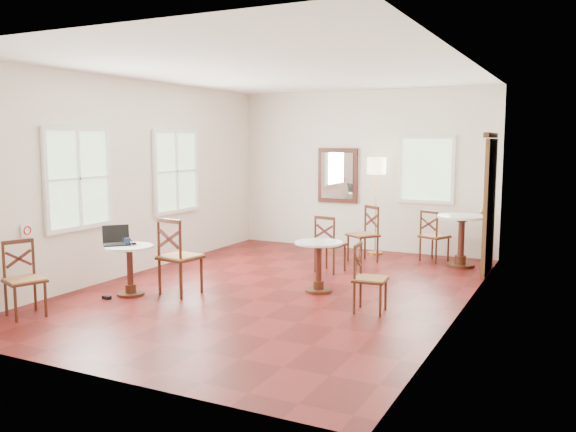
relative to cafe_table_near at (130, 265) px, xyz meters
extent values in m
plane|color=#601110|center=(1.64, 1.18, -0.42)|extent=(7.00, 7.00, 0.00)
cube|color=silver|center=(1.64, 4.68, 1.08)|extent=(5.00, 0.02, 3.00)
cube|color=silver|center=(1.64, -2.32, 1.08)|extent=(5.00, 0.02, 3.00)
cube|color=silver|center=(-0.86, 1.18, 1.08)|extent=(0.02, 7.00, 3.00)
cube|color=silver|center=(4.14, 1.18, 1.08)|extent=(0.02, 7.00, 3.00)
cube|color=white|center=(1.64, 1.18, 2.58)|extent=(5.00, 7.00, 0.02)
cube|color=#4F3316|center=(4.10, 3.58, 0.63)|extent=(0.06, 0.90, 2.10)
cube|color=#401E10|center=(4.08, 3.58, 1.73)|extent=(0.08, 1.02, 0.08)
sphere|color=#BF8C3F|center=(4.04, 3.26, 0.58)|extent=(0.07, 0.07, 0.07)
cube|color=#451A12|center=(1.14, 4.64, 0.98)|extent=(0.80, 0.05, 1.05)
cube|color=white|center=(1.14, 4.61, 0.98)|extent=(0.64, 0.02, 0.88)
cube|color=white|center=(-0.83, -0.92, 0.53)|extent=(0.02, 0.16, 0.16)
torus|color=red|center=(-0.82, -0.92, 0.53)|extent=(0.02, 0.12, 0.12)
cube|color=white|center=(-0.83, -0.02, 1.13)|extent=(0.06, 1.22, 1.42)
cube|color=white|center=(-0.83, 2.18, 1.13)|extent=(0.06, 1.22, 1.42)
cube|color=white|center=(2.84, 4.65, 1.13)|extent=(1.02, 0.06, 1.22)
cylinder|color=#401E10|center=(0.00, 0.00, -0.40)|extent=(0.37, 0.37, 0.04)
cylinder|color=#401E10|center=(0.00, 0.00, -0.33)|extent=(0.15, 0.15, 0.11)
cylinder|color=#451A12|center=(0.00, 0.00, -0.05)|extent=(0.08, 0.08, 0.55)
cylinder|color=#401E10|center=(0.00, 0.00, 0.20)|extent=(0.13, 0.13, 0.05)
cylinder|color=white|center=(0.00, 0.00, 0.24)|extent=(0.64, 0.64, 0.03)
cylinder|color=#401E10|center=(2.19, 1.30, -0.40)|extent=(0.38, 0.38, 0.04)
cylinder|color=#401E10|center=(2.19, 1.30, -0.32)|extent=(0.15, 0.15, 0.11)
cylinder|color=#451A12|center=(2.19, 1.30, -0.04)|extent=(0.08, 0.08, 0.56)
cylinder|color=#401E10|center=(2.19, 1.30, 0.22)|extent=(0.13, 0.13, 0.06)
cylinder|color=white|center=(2.19, 1.30, 0.26)|extent=(0.66, 0.66, 0.03)
cylinder|color=#401E10|center=(3.63, 3.87, -0.40)|extent=(0.46, 0.46, 0.05)
cylinder|color=#401E10|center=(3.63, 3.87, -0.30)|extent=(0.18, 0.18, 0.14)
cylinder|color=#451A12|center=(3.63, 3.87, 0.04)|extent=(0.10, 0.10, 0.69)
cylinder|color=#401E10|center=(3.63, 3.87, 0.36)|extent=(0.16, 0.16, 0.07)
cylinder|color=white|center=(3.63, 3.87, 0.41)|extent=(0.80, 0.80, 0.03)
cylinder|color=#401E10|center=(0.79, 0.53, -0.17)|extent=(0.04, 0.04, 0.49)
cylinder|color=#401E10|center=(0.74, 0.13, -0.17)|extent=(0.04, 0.04, 0.49)
cylinder|color=#401E10|center=(0.40, 0.58, -0.17)|extent=(0.04, 0.04, 0.49)
cylinder|color=#401E10|center=(0.35, 0.19, -0.17)|extent=(0.04, 0.04, 0.49)
cube|color=#401E10|center=(0.57, 0.36, 0.08)|extent=(0.54, 0.54, 0.03)
cube|color=#9F6D40|center=(0.57, 0.36, 0.10)|extent=(0.52, 0.52, 0.04)
cylinder|color=#401E10|center=(0.74, 0.13, 0.35)|extent=(0.04, 0.04, 0.55)
cylinder|color=#401E10|center=(0.35, 0.19, 0.35)|extent=(0.04, 0.04, 0.55)
cube|color=#401E10|center=(0.54, 0.16, 0.60)|extent=(0.42, 0.09, 0.05)
cube|color=#451A12|center=(0.54, 0.16, 0.36)|extent=(0.36, 0.07, 0.24)
cube|color=#451A12|center=(0.54, 0.16, 0.36)|extent=(0.36, 0.07, 0.24)
cylinder|color=#401E10|center=(-0.34, -1.54, -0.21)|extent=(0.03, 0.03, 0.42)
cylinder|color=#401E10|center=(-0.66, -1.41, -0.21)|extent=(0.03, 0.03, 0.42)
cylinder|color=#401E10|center=(-0.22, -1.22, -0.21)|extent=(0.03, 0.03, 0.42)
cylinder|color=#401E10|center=(-0.53, -1.10, -0.21)|extent=(0.03, 0.03, 0.42)
cube|color=#401E10|center=(-0.44, -1.32, 0.01)|extent=(0.54, 0.54, 0.03)
cube|color=#9F6D40|center=(-0.44, -1.32, 0.02)|extent=(0.51, 0.51, 0.04)
cylinder|color=#401E10|center=(-0.66, -1.41, 0.24)|extent=(0.03, 0.03, 0.47)
cylinder|color=#401E10|center=(-0.53, -1.10, 0.24)|extent=(0.03, 0.03, 0.47)
cube|color=#401E10|center=(-0.60, -1.26, 0.46)|extent=(0.16, 0.35, 0.05)
cube|color=#451A12|center=(-0.60, -1.26, 0.25)|extent=(0.13, 0.29, 0.21)
cube|color=#451A12|center=(-0.60, -1.26, 0.25)|extent=(0.13, 0.29, 0.21)
cylinder|color=#401E10|center=(2.05, 2.68, -0.21)|extent=(0.03, 0.03, 0.43)
cylinder|color=#401E10|center=(2.00, 2.34, -0.21)|extent=(0.03, 0.03, 0.43)
cylinder|color=#401E10|center=(1.71, 2.73, -0.21)|extent=(0.03, 0.03, 0.43)
cylinder|color=#401E10|center=(1.66, 2.39, -0.21)|extent=(0.03, 0.03, 0.43)
cube|color=#401E10|center=(1.85, 2.54, 0.01)|extent=(0.48, 0.48, 0.03)
cube|color=#9F6D40|center=(1.85, 2.54, 0.03)|extent=(0.45, 0.45, 0.04)
cylinder|color=#401E10|center=(2.00, 2.34, 0.24)|extent=(0.03, 0.03, 0.47)
cylinder|color=#401E10|center=(1.66, 2.39, 0.24)|extent=(0.03, 0.03, 0.47)
cube|color=#401E10|center=(1.83, 2.37, 0.46)|extent=(0.36, 0.09, 0.05)
cube|color=#451A12|center=(1.83, 2.37, 0.25)|extent=(0.31, 0.07, 0.21)
cube|color=#451A12|center=(1.83, 2.37, 0.25)|extent=(0.31, 0.07, 0.21)
cylinder|color=#401E10|center=(3.32, 0.53, -0.22)|extent=(0.03, 0.03, 0.39)
cylinder|color=#401E10|center=(3.01, 0.49, -0.22)|extent=(0.03, 0.03, 0.39)
cylinder|color=#401E10|center=(3.29, 0.84, -0.22)|extent=(0.03, 0.03, 0.39)
cylinder|color=#401E10|center=(2.98, 0.81, -0.22)|extent=(0.03, 0.03, 0.39)
cube|color=#401E10|center=(3.15, 0.67, -0.02)|extent=(0.42, 0.42, 0.03)
cube|color=#9F6D40|center=(3.15, 0.67, -0.01)|extent=(0.40, 0.40, 0.04)
cylinder|color=#401E10|center=(3.01, 0.49, 0.20)|extent=(0.03, 0.03, 0.44)
cylinder|color=#401E10|center=(2.98, 0.81, 0.20)|extent=(0.03, 0.03, 0.44)
cube|color=#401E10|center=(2.99, 0.65, 0.40)|extent=(0.06, 0.33, 0.04)
cube|color=#451A12|center=(2.99, 0.65, 0.20)|extent=(0.05, 0.28, 0.19)
cube|color=#451A12|center=(2.99, 0.65, 0.20)|extent=(0.05, 0.28, 0.19)
cylinder|color=#401E10|center=(3.36, 4.21, -0.21)|extent=(0.03, 0.03, 0.42)
cylinder|color=#401E10|center=(3.22, 3.90, -0.21)|extent=(0.03, 0.03, 0.42)
cylinder|color=#401E10|center=(3.06, 4.35, -0.21)|extent=(0.03, 0.03, 0.42)
cylinder|color=#401E10|center=(2.92, 4.04, -0.21)|extent=(0.03, 0.03, 0.42)
cube|color=#401E10|center=(3.14, 4.12, 0.01)|extent=(0.54, 0.54, 0.03)
cube|color=#9F6D40|center=(3.14, 4.12, 0.02)|extent=(0.52, 0.52, 0.04)
cylinder|color=#401E10|center=(3.22, 3.90, 0.24)|extent=(0.03, 0.03, 0.47)
cylinder|color=#401E10|center=(2.92, 4.04, 0.24)|extent=(0.03, 0.03, 0.47)
cube|color=#401E10|center=(3.07, 3.97, 0.45)|extent=(0.34, 0.18, 0.05)
cube|color=#451A12|center=(3.07, 3.97, 0.24)|extent=(0.28, 0.15, 0.21)
cube|color=#451A12|center=(3.07, 3.97, 0.24)|extent=(0.28, 0.15, 0.21)
cylinder|color=#401E10|center=(1.80, 3.48, -0.19)|extent=(0.04, 0.04, 0.45)
cylinder|color=#401E10|center=(2.00, 3.78, -0.19)|extent=(0.04, 0.04, 0.45)
cylinder|color=#401E10|center=(2.10, 3.28, -0.19)|extent=(0.04, 0.04, 0.45)
cylinder|color=#401E10|center=(2.30, 3.58, -0.19)|extent=(0.04, 0.04, 0.45)
cube|color=#401E10|center=(2.05, 3.53, 0.04)|extent=(0.61, 0.61, 0.03)
cube|color=#9F6D40|center=(2.05, 3.53, 0.05)|extent=(0.58, 0.58, 0.04)
cylinder|color=#401E10|center=(2.00, 3.78, 0.28)|extent=(0.04, 0.04, 0.50)
cylinder|color=#401E10|center=(2.30, 3.58, 0.28)|extent=(0.04, 0.04, 0.50)
cube|color=#401E10|center=(2.15, 3.68, 0.51)|extent=(0.33, 0.24, 0.05)
cube|color=#451A12|center=(2.15, 3.68, 0.29)|extent=(0.28, 0.20, 0.22)
cube|color=#451A12|center=(2.15, 3.68, 0.29)|extent=(0.28, 0.20, 0.22)
cylinder|color=#BF8C3F|center=(2.01, 4.33, -0.40)|extent=(0.28, 0.28, 0.03)
cylinder|color=#BF8C3F|center=(2.01, 4.33, 0.39)|extent=(0.02, 0.02, 1.62)
cylinder|color=beige|center=(2.01, 4.33, 1.20)|extent=(0.34, 0.34, 0.30)
cube|color=black|center=(-0.19, -0.03, 0.27)|extent=(0.43, 0.43, 0.02)
cube|color=black|center=(-0.19, -0.03, 0.28)|extent=(0.31, 0.31, 0.00)
cube|color=black|center=(-0.28, 0.06, 0.39)|extent=(0.30, 0.31, 0.24)
cube|color=silver|center=(-0.28, 0.06, 0.39)|extent=(0.25, 0.26, 0.20)
ellipsoid|color=black|center=(0.00, 0.10, 0.27)|extent=(0.10, 0.08, 0.03)
cylinder|color=black|center=(-0.04, 0.01, 0.31)|extent=(0.08, 0.08, 0.10)
torus|color=black|center=(0.01, 0.01, 0.31)|extent=(0.07, 0.01, 0.07)
cylinder|color=white|center=(-0.11, 0.01, 0.30)|extent=(0.06, 0.06, 0.09)
cube|color=black|center=(-0.14, -0.30, -0.40)|extent=(0.11, 0.07, 0.04)
camera|label=1|loc=(5.40, -6.12, 1.65)|focal=37.42mm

